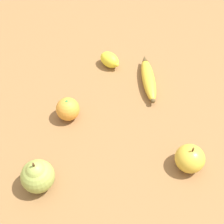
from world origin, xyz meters
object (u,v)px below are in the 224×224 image
at_px(orange, 68,109).
at_px(banana, 148,79).
at_px(apple, 190,158).
at_px(pear, 37,175).
at_px(lemon, 110,60).

bearing_deg(orange, banana, 17.35).
bearing_deg(apple, orange, 140.56).
bearing_deg(orange, pear, -115.89).
bearing_deg(lemon, apple, -74.75).
bearing_deg(lemon, banana, -47.07).
relative_size(orange, pear, 0.67).
xyz_separation_m(orange, apple, (0.27, -0.23, 0.00)).
height_order(banana, lemon, lemon).
relative_size(pear, apple, 1.24).
height_order(apple, lemon, apple).
height_order(orange, pear, pear).
xyz_separation_m(banana, apple, (0.01, -0.31, 0.02)).
bearing_deg(banana, pear, 136.45).
distance_m(orange, apple, 0.35).
xyz_separation_m(banana, pear, (-0.36, -0.28, 0.03)).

